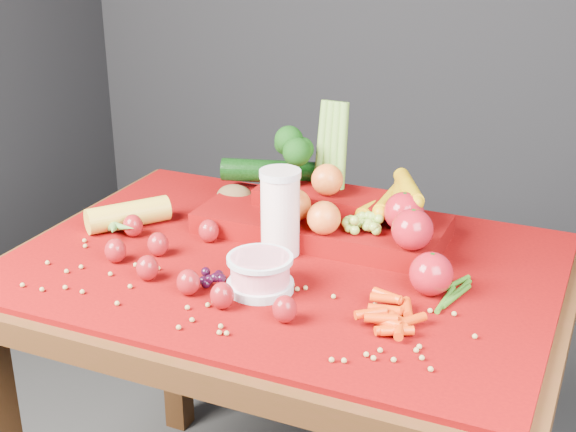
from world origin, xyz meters
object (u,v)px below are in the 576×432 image
at_px(yogurt_bowl, 260,272).
at_px(table, 284,308).
at_px(milk_glass, 280,209).
at_px(produce_mound, 334,210).

bearing_deg(yogurt_bowl, table, 94.91).
height_order(milk_glass, yogurt_bowl, milk_glass).
bearing_deg(milk_glass, table, -54.56).
bearing_deg(table, produce_mound, 73.11).
bearing_deg(yogurt_bowl, produce_mound, 82.92).
bearing_deg(table, yogurt_bowl, -85.09).
bearing_deg(milk_glass, yogurt_bowl, -78.60).
height_order(yogurt_bowl, produce_mound, produce_mound).
bearing_deg(table, milk_glass, 125.44).
distance_m(table, milk_glass, 0.20).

